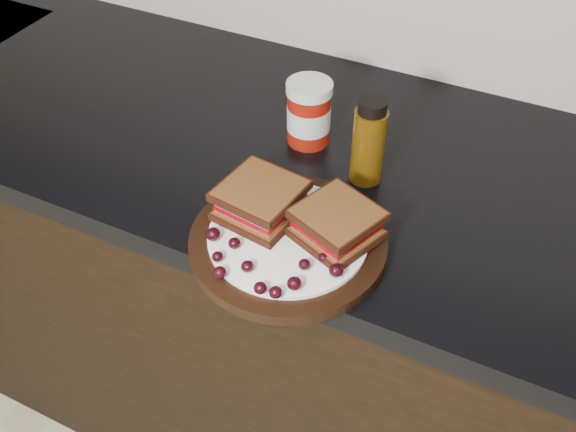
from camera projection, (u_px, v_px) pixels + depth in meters
name	position (u px, v px, depth m)	size (l,w,h in m)	color
base_cabinets	(333.00, 330.00, 1.38)	(3.96, 0.58, 0.86)	black
countertop	(346.00, 168.00, 1.07)	(3.98, 0.60, 0.04)	black
plate	(288.00, 242.00, 0.91)	(0.28, 0.28, 0.02)	black
sandwich_left	(261.00, 200.00, 0.91)	(0.11, 0.11, 0.05)	brown
sandwich_right	(337.00, 224.00, 0.88)	(0.10, 0.10, 0.05)	brown
grape_0	(213.00, 234.00, 0.88)	(0.02, 0.02, 0.02)	black
grape_1	(234.00, 243.00, 0.87)	(0.02, 0.02, 0.02)	black
grape_2	(218.00, 257.00, 0.86)	(0.02, 0.02, 0.01)	black
grape_3	(220.00, 273.00, 0.83)	(0.02, 0.02, 0.02)	black
grape_4	(247.00, 266.00, 0.84)	(0.02, 0.02, 0.02)	black
grape_5	(248.00, 266.00, 0.84)	(0.02, 0.02, 0.01)	black
grape_6	(260.00, 288.00, 0.81)	(0.02, 0.02, 0.02)	black
grape_7	(276.00, 292.00, 0.81)	(0.02, 0.02, 0.02)	black
grape_8	(294.00, 283.00, 0.82)	(0.02, 0.02, 0.02)	black
grape_9	(304.00, 264.00, 0.84)	(0.02, 0.02, 0.02)	black
grape_10	(336.00, 270.00, 0.83)	(0.02, 0.02, 0.02)	black
grape_11	(324.00, 258.00, 0.85)	(0.02, 0.02, 0.01)	black
grape_12	(339.00, 256.00, 0.85)	(0.02, 0.02, 0.02)	black
grape_13	(354.00, 241.00, 0.87)	(0.02, 0.02, 0.02)	black
grape_14	(352.00, 227.00, 0.89)	(0.02, 0.02, 0.02)	black
grape_15	(329.00, 222.00, 0.90)	(0.02, 0.02, 0.02)	black
grape_16	(272.00, 200.00, 0.94)	(0.02, 0.02, 0.02)	black
grape_17	(260.00, 204.00, 0.93)	(0.02, 0.02, 0.02)	black
grape_18	(242.00, 208.00, 0.92)	(0.02, 0.02, 0.02)	black
grape_19	(234.00, 211.00, 0.92)	(0.02, 0.02, 0.02)	black
grape_20	(240.00, 223.00, 0.90)	(0.02, 0.02, 0.02)	black
grape_21	(267.00, 208.00, 0.92)	(0.02, 0.02, 0.02)	black
grape_22	(260.00, 212.00, 0.92)	(0.02, 0.02, 0.02)	black
grape_23	(234.00, 207.00, 0.92)	(0.02, 0.02, 0.02)	black
condiment_jar	(309.00, 113.00, 1.06)	(0.08, 0.08, 0.11)	maroon
oil_bottle	(369.00, 141.00, 0.97)	(0.05, 0.05, 0.14)	#482E07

